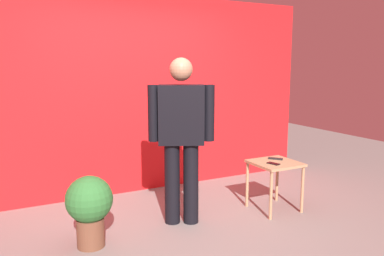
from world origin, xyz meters
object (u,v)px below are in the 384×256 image
Objects in this scene: standing_person at (181,133)px; cell_phone at (273,164)px; side_table at (275,170)px; tv_remote at (276,159)px; potted_plant at (89,205)px.

standing_person reaches higher than cell_phone.
standing_person reaches higher than side_table.
cell_phone is (1.06, -0.23, -0.41)m from standing_person.
tv_remote is at bearing -3.13° from standing_person.
standing_person is 2.59× the size of potted_plant.
cell_phone is at bearing -2.87° from potted_plant.
side_table is 0.16m from tv_remote.
tv_remote reaches higher than side_table.
side_table is 0.85× the size of potted_plant.
potted_plant is at bearing 179.01° from side_table.
side_table is at bearing 21.67° from cell_phone.
potted_plant is at bearing 159.30° from cell_phone.
potted_plant is (-2.07, 0.10, -0.18)m from cell_phone.
tv_remote is (1.22, -0.07, -0.40)m from standing_person.
cell_phone is (-0.08, -0.07, 0.10)m from side_table.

